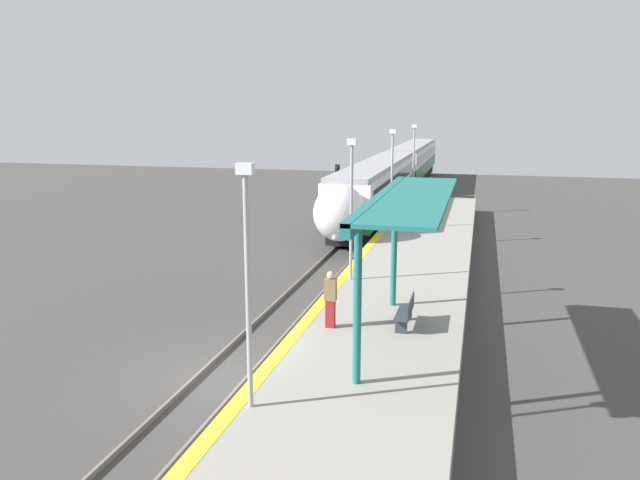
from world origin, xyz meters
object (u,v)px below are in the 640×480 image
at_px(person_waiting, 330,298).
at_px(lamppost_mid, 351,200).
at_px(train, 398,172).
at_px(railway_signal, 337,190).
at_px(lamppost_farthest, 414,157).
at_px(lamppost_near, 248,272).
at_px(platform_bench, 407,312).
at_px(lamppost_far, 392,172).

xyz_separation_m(person_waiting, lamppost_mid, (-0.52, 5.53, 2.20)).
bearing_deg(lamppost_mid, person_waiting, -84.66).
bearing_deg(train, railway_signal, -97.70).
bearing_deg(lamppost_farthest, lamppost_near, -90.00).
xyz_separation_m(lamppost_near, lamppost_mid, (0.00, 11.03, 0.00)).
relative_size(platform_bench, lamppost_near, 0.31).
xyz_separation_m(platform_bench, lamppost_near, (-2.77, -6.14, 2.65)).
bearing_deg(lamppost_far, person_waiting, -88.21).
distance_m(railway_signal, lamppost_mid, 16.06).
relative_size(railway_signal, lamppost_far, 0.76).
bearing_deg(lamppost_farthest, lamppost_far, -90.00).
distance_m(train, railway_signal, 14.61).
distance_m(train, person_waiting, 35.55).
xyz_separation_m(railway_signal, lamppost_mid, (4.09, -15.45, 1.62)).
bearing_deg(lamppost_mid, train, 94.08).
height_order(railway_signal, lamppost_near, lamppost_near).
bearing_deg(train, lamppost_farthest, -74.82).
bearing_deg(platform_bench, train, 98.02).
xyz_separation_m(lamppost_mid, lamppost_far, (0.00, 11.03, 0.00)).
xyz_separation_m(train, lamppost_far, (2.13, -18.89, 1.86)).
relative_size(platform_bench, lamppost_mid, 0.31).
distance_m(lamppost_near, lamppost_farthest, 33.09).
xyz_separation_m(train, lamppost_mid, (2.13, -29.92, 1.86)).
bearing_deg(lamppost_near, railway_signal, 98.78).
distance_m(platform_bench, railway_signal, 21.49).
distance_m(lamppost_far, lamppost_farthest, 11.03).
xyz_separation_m(railway_signal, lamppost_near, (4.09, -26.48, 1.62)).
bearing_deg(platform_bench, railway_signal, 108.64).
xyz_separation_m(train, platform_bench, (4.90, -34.81, -0.79)).
bearing_deg(lamppost_mid, lamppost_near, -90.00).
height_order(train, platform_bench, train).
height_order(lamppost_near, lamppost_mid, same).
bearing_deg(lamppost_farthest, lamppost_mid, -90.00).
height_order(platform_bench, lamppost_mid, lamppost_mid).
relative_size(lamppost_near, lamppost_farthest, 1.00).
height_order(train, lamppost_farthest, lamppost_farthest).
bearing_deg(platform_bench, lamppost_farthest, 95.87).
height_order(person_waiting, lamppost_far, lamppost_far).
relative_size(train, platform_bench, 28.58).
xyz_separation_m(platform_bench, lamppost_mid, (-2.77, 4.89, 2.65)).
distance_m(platform_bench, lamppost_near, 7.24).
relative_size(railway_signal, lamppost_farthest, 0.76).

